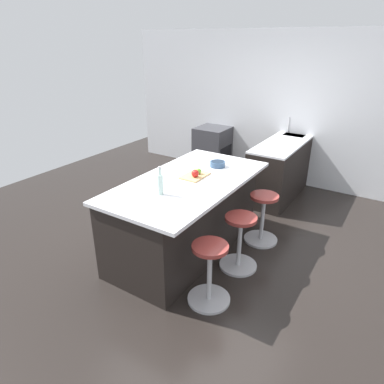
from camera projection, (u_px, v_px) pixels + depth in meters
ground_plane at (199, 235)px, 4.72m from camera, size 7.76×7.76×0.00m
interior_partition_left at (276, 108)px, 6.19m from camera, size 0.12×5.97×2.63m
sink_cabinet at (288, 163)px, 6.05m from camera, size 2.35×0.60×1.20m
oven_range at (212, 150)px, 6.81m from camera, size 0.60×0.61×0.89m
kitchen_island at (185, 214)px, 4.25m from camera, size 2.17×1.14×0.95m
stool_by_window at (262, 220)px, 4.47m from camera, size 0.44×0.44×0.66m
stool_middle at (239, 244)px, 3.95m from camera, size 0.44×0.44×0.66m
stool_near_camera at (209, 275)px, 3.42m from camera, size 0.44×0.44×0.66m
cutting_board at (195, 176)px, 4.13m from camera, size 0.36×0.24×0.02m
apple_red at (195, 173)px, 4.05m from camera, size 0.09×0.09×0.09m
apple_green at (198, 171)px, 4.14m from camera, size 0.07×0.07×0.07m
water_bottle at (160, 184)px, 3.62m from camera, size 0.06×0.06×0.31m
fruit_bowl at (218, 164)px, 4.44m from camera, size 0.20×0.20×0.07m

